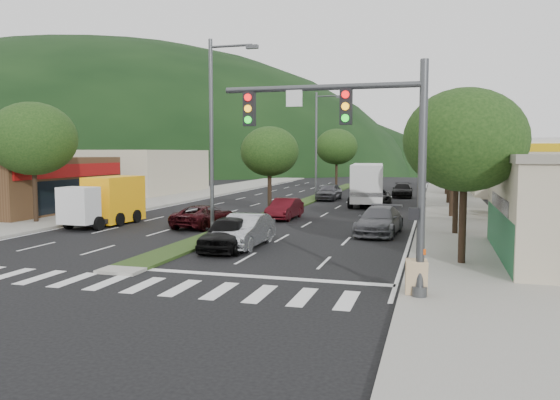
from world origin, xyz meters
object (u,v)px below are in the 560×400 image
(tree_r_b, at_px, (457,139))
(streetlight_near, at_px, (215,128))
(car_queue_a, at_px, (229,233))
(motorhome, at_px, (367,183))
(tree_r_d, at_px, (450,143))
(car_queue_d, at_px, (376,198))
(tree_med_near, at_px, (270,151))
(box_truck, at_px, (107,202))
(tree_med_far, at_px, (337,147))
(tree_l_a, at_px, (33,139))
(tree_r_e, at_px, (447,147))
(sedan_silver, at_px, (245,231))
(tree_r_a, at_px, (465,140))
(car_queue_b, at_px, (379,221))
(a_frame_sign, at_px, (417,274))
(streetlight_mid, at_px, (318,139))
(car_queue_c, at_px, (285,209))
(car_queue_f, at_px, (402,190))
(tree_r_c, at_px, (453,147))
(traffic_signal, at_px, (368,143))
(car_queue_e, at_px, (329,192))
(suv_maroon, at_px, (204,216))

(tree_r_b, distance_m, streetlight_near, 12.47)
(car_queue_a, relative_size, motorhome, 0.50)
(tree_r_d, distance_m, car_queue_d, 8.00)
(tree_med_near, xyz_separation_m, box_truck, (-8.01, -7.22, -3.06))
(car_queue_d, bearing_deg, tree_med_far, 103.61)
(tree_l_a, bearing_deg, car_queue_d, 41.28)
(tree_r_e, distance_m, sedan_silver, 35.75)
(car_queue_a, relative_size, box_truck, 0.75)
(tree_med_near, height_order, tree_med_far, tree_med_far)
(tree_r_a, distance_m, motorhome, 24.85)
(car_queue_b, bearing_deg, car_queue_a, -128.18)
(tree_med_far, height_order, a_frame_sign, tree_med_far)
(streetlight_mid, height_order, box_truck, streetlight_mid)
(tree_r_e, height_order, car_queue_b, tree_r_e)
(tree_med_far, relative_size, car_queue_b, 1.37)
(tree_med_near, xyz_separation_m, tree_med_far, (0.00, 26.00, 0.58))
(tree_med_far, bearing_deg, tree_r_e, -18.43)
(car_queue_b, height_order, car_queue_c, car_queue_b)
(car_queue_f, bearing_deg, tree_r_c, -77.63)
(car_queue_d, bearing_deg, tree_r_c, -55.35)
(tree_l_a, bearing_deg, tree_r_d, 39.23)
(tree_r_e, height_order, streetlight_near, streetlight_near)
(tree_l_a, relative_size, streetlight_mid, 0.72)
(tree_med_far, bearing_deg, car_queue_c, -86.88)
(traffic_signal, height_order, motorhome, traffic_signal)
(traffic_signal, bearing_deg, streetlight_mid, 104.33)
(tree_r_c, distance_m, car_queue_b, 10.17)
(tree_med_near, distance_m, tree_med_far, 26.01)
(car_queue_e, bearing_deg, tree_r_b, -59.05)
(tree_r_a, bearing_deg, tree_med_far, 106.70)
(tree_r_e, bearing_deg, suv_maroon, -116.19)
(tree_r_d, distance_m, tree_r_e, 10.00)
(streetlight_mid, xyz_separation_m, a_frame_sign, (10.30, -34.34, -4.81))
(car_queue_a, xyz_separation_m, box_truck, (-10.12, 5.87, 0.60))
(tree_r_e, xyz_separation_m, box_truck, (-20.01, -29.22, -3.53))
(sedan_silver, bearing_deg, car_queue_a, -116.71)
(box_truck, bearing_deg, tree_r_a, 163.79)
(tree_l_a, bearing_deg, suv_maroon, 8.17)
(tree_med_near, bearing_deg, tree_med_far, 90.00)
(suv_maroon, bearing_deg, motorhome, -107.60)
(car_queue_e, distance_m, box_truck, 22.85)
(traffic_signal, height_order, streetlight_mid, streetlight_mid)
(streetlight_mid, xyz_separation_m, car_queue_c, (1.29, -16.50, -4.90))
(suv_maroon, height_order, car_queue_f, car_queue_f)
(tree_r_d, height_order, car_queue_d, tree_r_d)
(tree_r_d, distance_m, tree_l_a, 31.63)
(tree_r_b, xyz_separation_m, a_frame_sign, (-1.50, -13.34, -4.26))
(tree_r_e, distance_m, car_queue_e, 14.07)
(streetlight_near, height_order, car_queue_e, streetlight_near)
(streetlight_mid, relative_size, a_frame_sign, 7.07)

